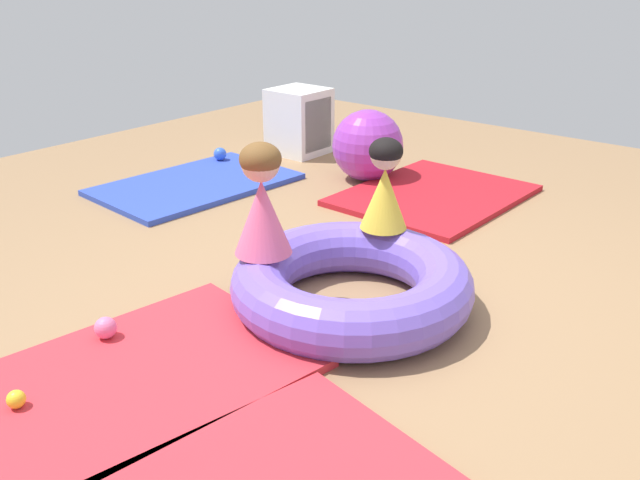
{
  "coord_description": "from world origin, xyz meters",
  "views": [
    {
      "loc": [
        -2.44,
        -1.73,
        1.62
      ],
      "look_at": [
        -0.05,
        0.24,
        0.32
      ],
      "focal_mm": 38.16,
      "sensor_mm": 36.0,
      "label": 1
    }
  ],
  "objects_px": {
    "child_in_yellow": "(385,185)",
    "play_ball_blue": "(220,154)",
    "exercise_ball_large": "(368,145)",
    "play_ball_pink": "(106,328)",
    "child_in_pink": "(262,201)",
    "inflatable_cushion": "(352,284)",
    "storage_cube": "(301,122)",
    "play_ball_yellow": "(16,399)"
  },
  "relations": [
    {
      "from": "play_ball_blue",
      "to": "child_in_pink",
      "type": "bearing_deg",
      "value": -127.74
    },
    {
      "from": "inflatable_cushion",
      "to": "play_ball_pink",
      "type": "relative_size",
      "value": 11.87
    },
    {
      "from": "child_in_yellow",
      "to": "child_in_pink",
      "type": "height_order",
      "value": "child_in_pink"
    },
    {
      "from": "inflatable_cushion",
      "to": "child_in_yellow",
      "type": "height_order",
      "value": "child_in_yellow"
    },
    {
      "from": "play_ball_pink",
      "to": "exercise_ball_large",
      "type": "xyz_separation_m",
      "value": [
        2.71,
        0.52,
        0.18
      ]
    },
    {
      "from": "play_ball_yellow",
      "to": "storage_cube",
      "type": "bearing_deg",
      "value": 24.53
    },
    {
      "from": "storage_cube",
      "to": "exercise_ball_large",
      "type": "bearing_deg",
      "value": -105.98
    },
    {
      "from": "inflatable_cushion",
      "to": "exercise_ball_large",
      "type": "relative_size",
      "value": 2.17
    },
    {
      "from": "play_ball_pink",
      "to": "play_ball_blue",
      "type": "distance_m",
      "value": 2.84
    },
    {
      "from": "inflatable_cushion",
      "to": "child_in_yellow",
      "type": "xyz_separation_m",
      "value": [
        0.42,
        0.11,
        0.38
      ]
    },
    {
      "from": "child_in_yellow",
      "to": "child_in_pink",
      "type": "xyz_separation_m",
      "value": [
        -0.64,
        0.26,
        0.03
      ]
    },
    {
      "from": "play_ball_blue",
      "to": "play_ball_pink",
      "type": "bearing_deg",
      "value": -143.11
    },
    {
      "from": "inflatable_cushion",
      "to": "play_ball_yellow",
      "type": "xyz_separation_m",
      "value": [
        -1.48,
        0.47,
        -0.06
      ]
    },
    {
      "from": "child_in_pink",
      "to": "exercise_ball_large",
      "type": "relative_size",
      "value": 1.01
    },
    {
      "from": "child_in_yellow",
      "to": "play_ball_blue",
      "type": "relative_size",
      "value": 4.62
    },
    {
      "from": "exercise_ball_large",
      "to": "storage_cube",
      "type": "bearing_deg",
      "value": 74.02
    },
    {
      "from": "storage_cube",
      "to": "play_ball_yellow",
      "type": "bearing_deg",
      "value": -155.47
    },
    {
      "from": "storage_cube",
      "to": "play_ball_blue",
      "type": "bearing_deg",
      "value": 157.75
    },
    {
      "from": "play_ball_yellow",
      "to": "play_ball_blue",
      "type": "relative_size",
      "value": 0.68
    },
    {
      "from": "play_ball_blue",
      "to": "storage_cube",
      "type": "relative_size",
      "value": 0.19
    },
    {
      "from": "play_ball_blue",
      "to": "exercise_ball_large",
      "type": "bearing_deg",
      "value": -69.31
    },
    {
      "from": "play_ball_yellow",
      "to": "exercise_ball_large",
      "type": "relative_size",
      "value": 0.13
    },
    {
      "from": "play_ball_yellow",
      "to": "play_ball_pink",
      "type": "height_order",
      "value": "play_ball_pink"
    },
    {
      "from": "inflatable_cushion",
      "to": "storage_cube",
      "type": "bearing_deg",
      "value": 45.76
    },
    {
      "from": "exercise_ball_large",
      "to": "play_ball_blue",
      "type": "bearing_deg",
      "value": 110.69
    },
    {
      "from": "play_ball_blue",
      "to": "storage_cube",
      "type": "xyz_separation_m",
      "value": [
        0.7,
        -0.29,
        0.19
      ]
    },
    {
      "from": "child_in_yellow",
      "to": "exercise_ball_large",
      "type": "height_order",
      "value": "child_in_yellow"
    },
    {
      "from": "child_in_pink",
      "to": "play_ball_blue",
      "type": "bearing_deg",
      "value": 104.17
    },
    {
      "from": "inflatable_cushion",
      "to": "play_ball_pink",
      "type": "distance_m",
      "value": 1.16
    },
    {
      "from": "child_in_yellow",
      "to": "play_ball_blue",
      "type": "height_order",
      "value": "child_in_yellow"
    },
    {
      "from": "child_in_yellow",
      "to": "exercise_ball_large",
      "type": "relative_size",
      "value": 0.9
    },
    {
      "from": "child_in_pink",
      "to": "play_ball_pink",
      "type": "distance_m",
      "value": 0.91
    },
    {
      "from": "play_ball_yellow",
      "to": "storage_cube",
      "type": "xyz_separation_m",
      "value": [
        3.48,
        1.59,
        0.2
      ]
    },
    {
      "from": "inflatable_cushion",
      "to": "play_ball_yellow",
      "type": "distance_m",
      "value": 1.55
    },
    {
      "from": "play_ball_yellow",
      "to": "exercise_ball_large",
      "type": "height_order",
      "value": "exercise_ball_large"
    },
    {
      "from": "inflatable_cushion",
      "to": "storage_cube",
      "type": "height_order",
      "value": "storage_cube"
    },
    {
      "from": "inflatable_cushion",
      "to": "play_ball_yellow",
      "type": "bearing_deg",
      "value": 162.49
    },
    {
      "from": "play_ball_pink",
      "to": "exercise_ball_large",
      "type": "relative_size",
      "value": 0.18
    },
    {
      "from": "child_in_pink",
      "to": "storage_cube",
      "type": "distance_m",
      "value": 2.8
    },
    {
      "from": "exercise_ball_large",
      "to": "child_in_yellow",
      "type": "bearing_deg",
      "value": -141.51
    },
    {
      "from": "play_ball_yellow",
      "to": "play_ball_blue",
      "type": "bearing_deg",
      "value": 33.99
    },
    {
      "from": "play_ball_yellow",
      "to": "exercise_ball_large",
      "type": "distance_m",
      "value": 3.31
    }
  ]
}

